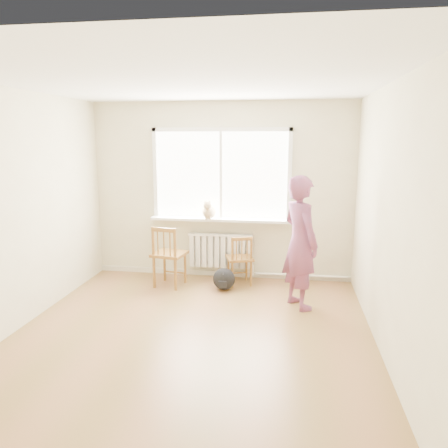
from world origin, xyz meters
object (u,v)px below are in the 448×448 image
at_px(chair_right, 240,260).
at_px(person, 300,242).
at_px(chair_left, 168,256).
at_px(backpack, 224,279).
at_px(cat, 209,211).

distance_m(chair_right, person, 1.21).
xyz_separation_m(chair_left, chair_right, (1.04, 0.24, -0.08)).
bearing_deg(chair_left, chair_right, -157.19).
height_order(person, backpack, person).
distance_m(cat, backpack, 1.06).
bearing_deg(backpack, person, -24.00).
height_order(chair_left, backpack, chair_left).
distance_m(chair_left, cat, 0.92).
xyz_separation_m(chair_right, person, (0.85, -0.73, 0.48)).
xyz_separation_m(chair_left, backpack, (0.83, -0.02, -0.30)).
distance_m(chair_right, cat, 0.88).
bearing_deg(person, cat, 23.83).
distance_m(chair_left, chair_right, 1.07).
height_order(chair_right, cat, cat).
xyz_separation_m(chair_right, cat, (-0.50, 0.19, 0.70)).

